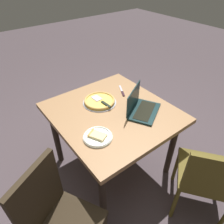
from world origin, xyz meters
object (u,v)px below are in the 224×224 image
(chair_near, at_px, (57,217))
(pizza_plate, at_px, (98,136))
(table_knife, at_px, (122,92))
(dining_table, at_px, (112,119))
(pizza_tray, at_px, (100,101))
(chair_far, at_px, (208,177))
(laptop, at_px, (141,107))

(chair_near, bearing_deg, pizza_plate, 115.81)
(table_knife, bearing_deg, dining_table, -55.29)
(chair_near, bearing_deg, dining_table, 119.11)
(pizza_tray, relative_size, table_knife, 1.60)
(dining_table, bearing_deg, pizza_plate, -55.80)
(dining_table, relative_size, pizza_tray, 3.36)
(dining_table, bearing_deg, table_knife, 124.71)
(table_knife, height_order, chair_far, chair_far)
(pizza_plate, distance_m, table_knife, 0.69)
(pizza_plate, relative_size, chair_far, 0.27)
(laptop, xyz_separation_m, pizza_plate, (0.04, -0.49, -0.03))
(table_knife, bearing_deg, chair_far, 0.92)
(pizza_tray, bearing_deg, chair_near, -51.54)
(laptop, height_order, table_knife, laptop)
(pizza_plate, distance_m, pizza_tray, 0.47)
(chair_far, bearing_deg, chair_near, -110.80)
(chair_near, relative_size, chair_far, 1.13)
(pizza_plate, bearing_deg, laptop, 94.83)
(table_knife, xyz_separation_m, chair_near, (0.63, -1.07, -0.23))
(dining_table, relative_size, table_knife, 5.39)
(chair_near, bearing_deg, laptop, 105.90)
(table_knife, xyz_separation_m, chair_far, (1.04, 0.02, -0.28))
(pizza_tray, xyz_separation_m, chair_near, (0.62, -0.78, -0.24))
(laptop, relative_size, chair_near, 0.42)
(pizza_plate, relative_size, pizza_tray, 0.72)
(laptop, height_order, chair_far, laptop)
(dining_table, xyz_separation_m, table_knife, (-0.19, 0.27, 0.10))
(laptop, bearing_deg, pizza_tray, -147.78)
(dining_table, xyz_separation_m, pizza_tray, (-0.18, -0.02, 0.11))
(laptop, xyz_separation_m, chair_near, (0.28, -0.99, -0.27))
(dining_table, bearing_deg, pizza_tray, -175.07)
(pizza_plate, bearing_deg, pizza_tray, 143.32)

